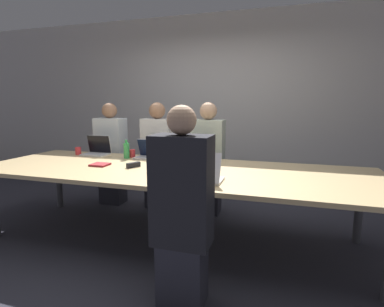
% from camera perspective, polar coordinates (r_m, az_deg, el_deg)
% --- Properties ---
extents(ground_plane, '(24.00, 24.00, 0.00)m').
position_cam_1_polar(ground_plane, '(3.28, -3.76, -15.94)').
color(ground_plane, '#2D2D38').
extents(curtain_wall, '(12.00, 0.06, 2.80)m').
position_cam_1_polar(curtain_wall, '(4.95, 4.71, 9.42)').
color(curtain_wall, '#BCB7B2').
rests_on(curtain_wall, ground_plane).
extents(conference_table, '(4.03, 1.33, 0.76)m').
position_cam_1_polar(conference_table, '(3.05, -3.91, -3.84)').
color(conference_table, '#D6B77F').
rests_on(conference_table, ground_plane).
extents(laptop_near_midright, '(0.31, 0.26, 0.26)m').
position_cam_1_polar(laptop_near_midright, '(2.51, 2.15, -3.86)').
color(laptop_near_midright, silver).
rests_on(laptop_near_midright, conference_table).
extents(person_near_midright, '(0.40, 0.24, 1.40)m').
position_cam_1_polar(person_near_midright, '(2.08, -1.90, -11.10)').
color(person_near_midright, '#2D2D38').
rests_on(person_near_midright, ground_plane).
extents(cup_near_midright, '(0.07, 0.07, 0.10)m').
position_cam_1_polar(cup_near_midright, '(2.63, -3.25, -3.82)').
color(cup_near_midright, red).
rests_on(cup_near_midright, conference_table).
extents(laptop_far_left, '(0.32, 0.24, 0.25)m').
position_cam_1_polar(laptop_far_left, '(4.03, -17.60, 0.79)').
color(laptop_far_left, silver).
rests_on(laptop_far_left, conference_table).
extents(person_far_left, '(0.40, 0.24, 1.41)m').
position_cam_1_polar(person_far_left, '(4.35, -15.09, -0.37)').
color(person_far_left, '#2D2D38').
rests_on(person_far_left, ground_plane).
extents(cup_far_left, '(0.07, 0.07, 0.10)m').
position_cam_1_polar(cup_far_left, '(4.11, -20.86, 0.47)').
color(cup_far_left, red).
rests_on(cup_far_left, conference_table).
extents(laptop_far_center, '(0.35, 0.26, 0.27)m').
position_cam_1_polar(laptop_far_center, '(3.39, 0.46, -0.24)').
color(laptop_far_center, '#333338').
rests_on(laptop_far_center, conference_table).
extents(person_far_center, '(0.40, 0.24, 1.42)m').
position_cam_1_polar(person_far_center, '(3.81, 3.04, -1.30)').
color(person_far_center, '#2D2D38').
rests_on(person_far_center, ground_plane).
extents(bottle_far_center, '(0.07, 0.07, 0.26)m').
position_cam_1_polar(bottle_far_center, '(3.32, -5.08, 0.11)').
color(bottle_far_center, '#ADD1E0').
rests_on(bottle_far_center, conference_table).
extents(laptop_far_midleft, '(0.32, 0.23, 0.23)m').
position_cam_1_polar(laptop_far_midleft, '(3.64, -8.11, 0.17)').
color(laptop_far_midleft, '#B7B7BC').
rests_on(laptop_far_midleft, conference_table).
extents(person_far_midleft, '(0.40, 0.24, 1.42)m').
position_cam_1_polar(person_far_midleft, '(4.05, -6.48, -0.71)').
color(person_far_midleft, '#2D2D38').
rests_on(person_far_midleft, ground_plane).
extents(cup_far_midleft, '(0.08, 0.08, 0.10)m').
position_cam_1_polar(cup_far_midleft, '(3.73, -11.33, 0.01)').
color(cup_far_midleft, red).
rests_on(cup_far_midleft, conference_table).
extents(bottle_far_midleft, '(0.07, 0.07, 0.22)m').
position_cam_1_polar(bottle_far_midleft, '(3.66, -12.36, 0.57)').
color(bottle_far_midleft, green).
rests_on(bottle_far_midleft, conference_table).
extents(stapler, '(0.11, 0.15, 0.05)m').
position_cam_1_polar(stapler, '(3.15, -11.11, -2.14)').
color(stapler, black).
rests_on(stapler, conference_table).
extents(notebook, '(0.18, 0.16, 0.02)m').
position_cam_1_polar(notebook, '(3.33, -17.13, -2.04)').
color(notebook, maroon).
rests_on(notebook, conference_table).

